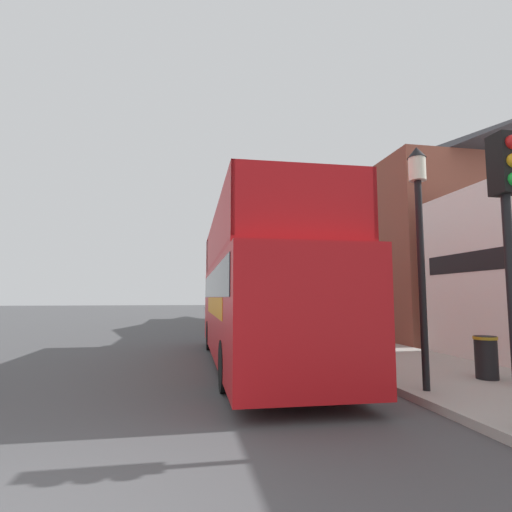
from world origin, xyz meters
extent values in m
plane|color=#4C4C4F|center=(0.00, 21.00, 0.00)|extent=(144.00, 144.00, 0.00)
cube|color=#ADAAA3|center=(7.48, 18.00, 0.07)|extent=(3.74, 108.00, 0.14)
cube|color=brown|center=(12.35, 20.55, 3.65)|extent=(6.00, 22.49, 7.29)
pyramid|color=#2D2D33|center=(12.35, 20.55, 8.52)|extent=(6.00, 22.49, 2.44)
cube|color=red|center=(3.64, 7.68, 1.48)|extent=(2.65, 10.59, 2.41)
cube|color=orange|center=(3.63, 7.15, 1.60)|extent=(2.59, 5.85, 0.45)
cube|color=black|center=(3.64, 7.68, 2.19)|extent=(2.67, 9.75, 0.70)
cube|color=red|center=(3.64, 7.68, 2.74)|extent=(2.64, 9.75, 0.10)
cube|color=red|center=(2.45, 7.70, 3.41)|extent=(0.24, 9.71, 1.24)
cube|color=red|center=(4.84, 7.66, 3.41)|extent=(0.24, 9.71, 1.24)
cube|color=red|center=(3.56, 2.86, 3.41)|extent=(2.47, 0.11, 1.24)
cube|color=red|center=(3.72, 11.79, 3.41)|extent=(2.49, 1.52, 1.24)
cylinder|color=black|center=(2.59, 10.97, 0.50)|extent=(0.30, 1.00, 1.00)
cylinder|color=black|center=(4.81, 10.93, 0.50)|extent=(0.30, 1.00, 1.00)
cylinder|color=black|center=(2.48, 4.64, 0.50)|extent=(0.30, 1.00, 1.00)
cylinder|color=black|center=(4.70, 4.60, 0.50)|extent=(0.30, 1.00, 1.00)
cube|color=navy|center=(4.52, 15.98, 0.52)|extent=(1.68, 4.34, 0.70)
cube|color=black|center=(4.52, 15.85, 1.13)|extent=(1.47, 2.08, 0.53)
cylinder|color=black|center=(3.76, 17.32, 0.32)|extent=(0.20, 0.64, 0.64)
cylinder|color=black|center=(5.30, 17.32, 0.32)|extent=(0.20, 0.64, 0.64)
cylinder|color=black|center=(3.75, 14.63, 0.32)|extent=(0.20, 0.64, 0.64)
cylinder|color=black|center=(5.29, 14.63, 0.32)|extent=(0.20, 0.64, 0.64)
cube|color=black|center=(5.91, 1.35, 3.65)|extent=(0.28, 0.31, 0.85)
sphere|color=red|center=(5.91, 1.18, 3.90)|extent=(0.19, 0.19, 0.19)
cylinder|color=black|center=(6.02, 3.53, 2.10)|extent=(0.13, 0.13, 3.92)
cylinder|color=silver|center=(6.02, 3.53, 4.29)|extent=(0.32, 0.32, 0.45)
cone|color=black|center=(6.02, 3.53, 4.62)|extent=(0.35, 0.35, 0.22)
cylinder|color=black|center=(6.07, 12.59, 2.22)|extent=(0.13, 0.13, 4.17)
cylinder|color=silver|center=(6.07, 12.59, 4.53)|extent=(0.32, 0.32, 0.45)
cone|color=black|center=(6.07, 12.59, 4.87)|extent=(0.35, 0.35, 0.22)
cylinder|color=black|center=(6.26, 21.66, 2.36)|extent=(0.13, 0.13, 4.44)
cylinder|color=silver|center=(6.26, 21.66, 4.81)|extent=(0.32, 0.32, 0.45)
cone|color=black|center=(6.26, 21.66, 5.14)|extent=(0.35, 0.35, 0.22)
cylinder|color=black|center=(7.88, 4.24, 0.58)|extent=(0.44, 0.44, 0.88)
cylinder|color=#B28E1E|center=(7.88, 4.24, 0.98)|extent=(0.48, 0.48, 0.06)
camera|label=1|loc=(1.61, -3.26, 1.83)|focal=28.00mm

